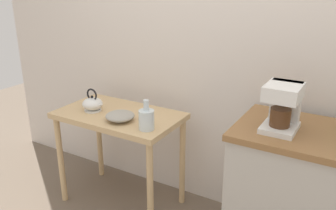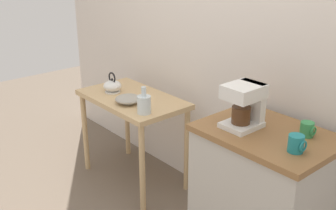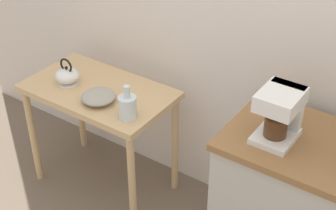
# 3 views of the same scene
# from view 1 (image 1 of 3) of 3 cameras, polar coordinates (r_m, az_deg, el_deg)

# --- Properties ---
(back_wall) EXTENTS (4.40, 0.10, 2.80)m
(back_wall) POSITION_cam_1_polar(r_m,az_deg,el_deg) (2.47, 11.01, 13.10)
(back_wall) COLOR silver
(back_wall) RESTS_ON ground_plane
(wooden_table) EXTENTS (0.89, 0.52, 0.74)m
(wooden_table) POSITION_cam_1_polar(r_m,az_deg,el_deg) (2.65, -7.73, -3.38)
(wooden_table) COLOR tan
(wooden_table) RESTS_ON ground_plane
(kitchen_counter) EXTENTS (0.77, 0.56, 0.88)m
(kitchen_counter) POSITION_cam_1_polar(r_m,az_deg,el_deg) (2.30, 20.02, -14.01)
(kitchen_counter) COLOR #BCB7AD
(kitchen_counter) RESTS_ON ground_plane
(bowl_stoneware) EXTENTS (0.20, 0.20, 0.06)m
(bowl_stoneware) POSITION_cam_1_polar(r_m,az_deg,el_deg) (2.46, -7.63, -1.74)
(bowl_stoneware) COLOR #9E998C
(bowl_stoneware) RESTS_ON wooden_table
(teakettle) EXTENTS (0.18, 0.15, 0.17)m
(teakettle) POSITION_cam_1_polar(r_m,az_deg,el_deg) (2.67, -11.89, 0.19)
(teakettle) COLOR white
(teakettle) RESTS_ON wooden_table
(glass_carafe_vase) EXTENTS (0.10, 0.10, 0.20)m
(glass_carafe_vase) POSITION_cam_1_polar(r_m,az_deg,el_deg) (2.30, -3.44, -2.24)
(glass_carafe_vase) COLOR silver
(glass_carafe_vase) RESTS_ON wooden_table
(coffee_maker) EXTENTS (0.18, 0.22, 0.26)m
(coffee_maker) POSITION_cam_1_polar(r_m,az_deg,el_deg) (2.02, 17.82, 0.05)
(coffee_maker) COLOR white
(coffee_maker) RESTS_ON kitchen_counter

